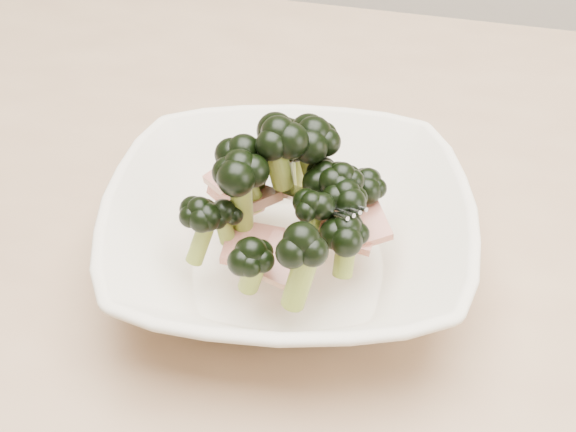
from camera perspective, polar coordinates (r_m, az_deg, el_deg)
name	(u,v)px	position (r m, az deg, el deg)	size (l,w,h in m)	color
dining_table	(357,314)	(0.70, 4.95, -6.97)	(1.20, 0.80, 0.75)	tan
broccoli_dish	(288,226)	(0.57, 0.01, -0.71)	(0.31, 0.31, 0.13)	#F4E7CE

